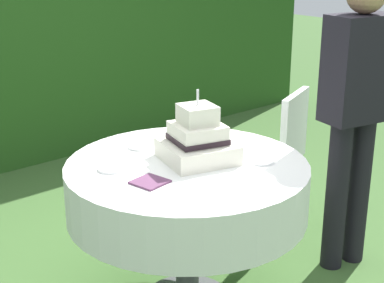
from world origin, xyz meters
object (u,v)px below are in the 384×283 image
object	(u,v)px
serving_plate_far	(262,161)
serving_plate_right	(184,135)
wedding_cake	(197,140)
serving_plate_near	(111,169)
cake_table	(187,189)
serving_plate_left	(139,147)
standing_person	(356,106)
napkin_stack	(150,182)
garden_chair	(277,146)

from	to	relation	value
serving_plate_far	serving_plate_right	distance (m)	0.54
wedding_cake	serving_plate_far	world-z (taller)	wedding_cake
wedding_cake	serving_plate_near	xyz separation A→B (m)	(-0.38, 0.15, -0.09)
cake_table	serving_plate_near	bearing A→B (deg)	152.94
wedding_cake	serving_plate_left	xyz separation A→B (m)	(-0.11, 0.31, -0.09)
wedding_cake	serving_plate_near	bearing A→B (deg)	158.24
standing_person	serving_plate_left	bearing A→B (deg)	148.90
serving_plate_far	napkin_stack	world-z (taller)	serving_plate_far
serving_plate_right	napkin_stack	bearing A→B (deg)	-142.71
cake_table	serving_plate_near	world-z (taller)	serving_plate_near
serving_plate_near	standing_person	xyz separation A→B (m)	(1.25, -0.43, 0.16)
serving_plate_far	serving_plate_left	size ratio (longest dim) A/B	1.05
serving_plate_far	serving_plate_left	xyz separation A→B (m)	(-0.32, 0.54, 0.00)
cake_table	garden_chair	distance (m)	1.03
standing_person	garden_chair	bearing A→B (deg)	84.76
wedding_cake	serving_plate_right	bearing A→B (deg)	60.44
cake_table	serving_plate_far	distance (m)	0.38
napkin_stack	standing_person	size ratio (longest dim) A/B	0.08
cake_table	napkin_stack	bearing A→B (deg)	-164.70
napkin_stack	standing_person	xyz separation A→B (m)	(1.20, -0.19, 0.16)
serving_plate_near	wedding_cake	bearing A→B (deg)	-21.76
napkin_stack	garden_chair	size ratio (longest dim) A/B	0.15
cake_table	serving_plate_far	bearing A→B (deg)	-38.78
cake_table	wedding_cake	size ratio (longest dim) A/B	2.95
garden_chair	cake_table	bearing A→B (deg)	-163.30
serving_plate_left	garden_chair	bearing A→B (deg)	-1.35
wedding_cake	cake_table	bearing A→B (deg)	-174.28
serving_plate_left	serving_plate_right	xyz separation A→B (m)	(0.29, 0.00, 0.00)
serving_plate_near	standing_person	distance (m)	1.33
cake_table	garden_chair	xyz separation A→B (m)	(0.98, 0.29, -0.09)
cake_table	garden_chair	world-z (taller)	garden_chair
wedding_cake	garden_chair	bearing A→B (deg)	17.50
wedding_cake	standing_person	xyz separation A→B (m)	(0.86, -0.28, 0.07)
wedding_cake	serving_plate_right	world-z (taller)	wedding_cake
serving_plate_left	serving_plate_right	world-z (taller)	same
cake_table	serving_plate_right	distance (m)	0.43
wedding_cake	napkin_stack	world-z (taller)	wedding_cake
wedding_cake	napkin_stack	size ratio (longest dim) A/B	2.87
serving_plate_far	serving_plate_right	xyz separation A→B (m)	(-0.03, 0.54, 0.00)
serving_plate_far	garden_chair	xyz separation A→B (m)	(0.71, 0.52, -0.23)
wedding_cake	garden_chair	world-z (taller)	wedding_cake
cake_table	serving_plate_right	world-z (taller)	serving_plate_right
cake_table	serving_plate_near	xyz separation A→B (m)	(-0.31, 0.16, 0.14)
napkin_stack	garden_chair	bearing A→B (deg)	16.40
serving_plate_near	garden_chair	size ratio (longest dim) A/B	0.14
wedding_cake	serving_plate_right	xyz separation A→B (m)	(0.18, 0.32, -0.09)
serving_plate_far	garden_chair	bearing A→B (deg)	36.09
serving_plate_left	serving_plate_right	distance (m)	0.29
serving_plate_near	serving_plate_right	distance (m)	0.59
standing_person	serving_plate_far	bearing A→B (deg)	175.83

